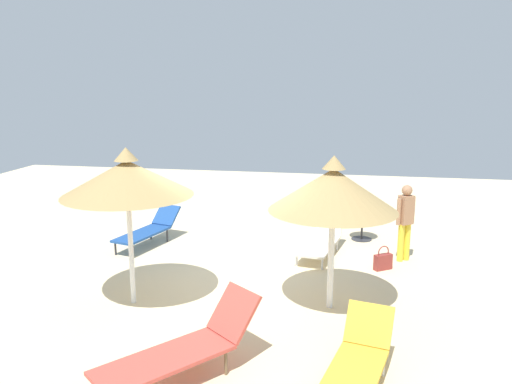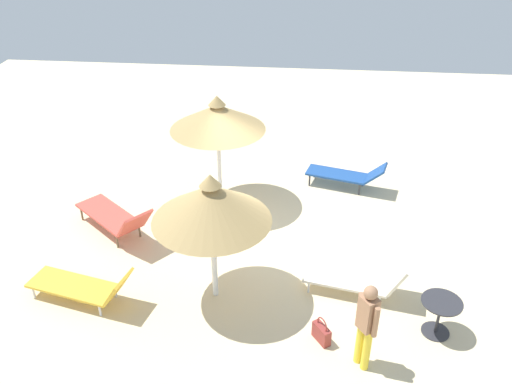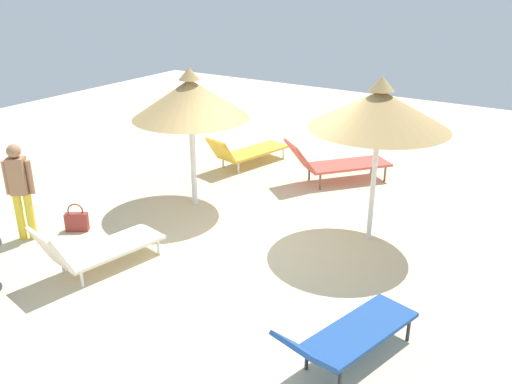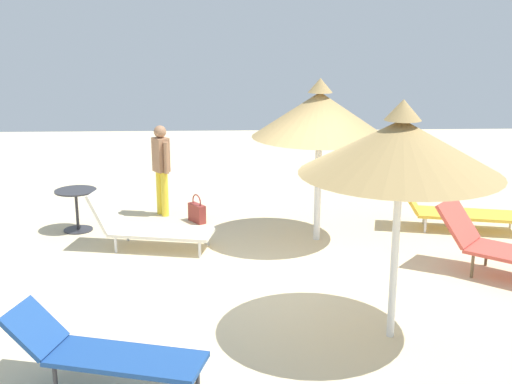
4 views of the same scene
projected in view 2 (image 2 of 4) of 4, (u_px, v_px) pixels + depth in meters
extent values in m
cube|color=beige|center=(261.00, 241.00, 11.63)|extent=(24.00, 24.00, 0.10)
cylinder|color=white|center=(214.00, 251.00, 9.59)|extent=(0.10, 0.10, 2.04)
cone|color=tan|center=(211.00, 203.00, 9.07)|extent=(2.10, 2.10, 0.69)
cone|color=tan|center=(210.00, 180.00, 8.84)|extent=(0.38, 0.38, 0.22)
cylinder|color=white|center=(219.00, 161.00, 12.44)|extent=(0.08, 0.08, 2.17)
cone|color=tan|center=(217.00, 117.00, 11.87)|extent=(2.17, 2.17, 0.59)
cone|color=tan|center=(217.00, 100.00, 11.67)|extent=(0.39, 0.39, 0.22)
cube|color=#1E478C|center=(337.00, 174.00, 13.45)|extent=(1.61, 0.94, 0.05)
cylinder|color=#2D2D33|center=(310.00, 180.00, 13.54)|extent=(0.04, 0.04, 0.31)
cylinder|color=#2D2D33|center=(314.00, 172.00, 13.92)|extent=(0.04, 0.04, 0.31)
cylinder|color=#2D2D33|center=(359.00, 189.00, 13.16)|extent=(0.04, 0.04, 0.31)
cylinder|color=#2D2D33|center=(363.00, 180.00, 13.54)|extent=(0.04, 0.04, 0.31)
cube|color=#1E478C|center=(376.00, 173.00, 13.04)|extent=(0.58, 0.67, 0.43)
cube|color=silver|center=(346.00, 279.00, 10.07)|extent=(1.66, 0.94, 0.05)
cylinder|color=silver|center=(309.00, 287.00, 10.09)|extent=(0.04, 0.04, 0.25)
cylinder|color=silver|center=(314.00, 270.00, 10.53)|extent=(0.04, 0.04, 0.25)
cylinder|color=silver|center=(379.00, 301.00, 9.76)|extent=(0.04, 0.04, 0.25)
cylinder|color=silver|center=(382.00, 282.00, 10.20)|extent=(0.04, 0.04, 0.25)
cube|color=silver|center=(398.00, 275.00, 9.68)|extent=(0.44, 0.69, 0.61)
cube|color=#CC4C3F|center=(109.00, 215.00, 11.80)|extent=(1.79, 1.65, 0.05)
cylinder|color=brown|center=(82.00, 214.00, 12.18)|extent=(0.04, 0.04, 0.34)
cylinder|color=brown|center=(104.00, 204.00, 12.52)|extent=(0.04, 0.04, 0.34)
cylinder|color=brown|center=(117.00, 241.00, 11.28)|extent=(0.04, 0.04, 0.34)
cylinder|color=brown|center=(140.00, 230.00, 11.62)|extent=(0.04, 0.04, 0.34)
cube|color=#CC4C3F|center=(135.00, 223.00, 10.98)|extent=(0.79, 0.81, 0.59)
cube|color=gold|center=(73.00, 286.00, 9.89)|extent=(1.80, 1.00, 0.05)
cylinder|color=silver|center=(34.00, 293.00, 9.95)|extent=(0.04, 0.04, 0.25)
cylinder|color=silver|center=(51.00, 276.00, 10.37)|extent=(0.04, 0.04, 0.25)
cylinder|color=silver|center=(100.00, 310.00, 9.55)|extent=(0.04, 0.04, 0.25)
cylinder|color=silver|center=(116.00, 292.00, 9.97)|extent=(0.04, 0.04, 0.25)
cube|color=gold|center=(119.00, 287.00, 9.47)|extent=(0.48, 0.68, 0.50)
cylinder|color=yellow|center=(360.00, 343.00, 8.52)|extent=(0.13, 0.13, 0.81)
cylinder|color=yellow|center=(366.00, 350.00, 8.39)|extent=(0.13, 0.13, 0.81)
cube|color=#A57554|center=(368.00, 313.00, 8.09)|extent=(0.33, 0.35, 0.61)
sphere|color=#A57554|center=(371.00, 293.00, 7.88)|extent=(0.22, 0.22, 0.22)
cylinder|color=#A57554|center=(360.00, 307.00, 8.24)|extent=(0.09, 0.09, 0.56)
cylinder|color=#A57554|center=(376.00, 322.00, 7.97)|extent=(0.09, 0.09, 0.56)
cube|color=maroon|center=(321.00, 334.00, 9.02)|extent=(0.33, 0.39, 0.32)
torus|color=maroon|center=(322.00, 324.00, 8.91)|extent=(0.17, 0.23, 0.27)
cylinder|color=#2D2D33|center=(442.00, 302.00, 8.91)|extent=(0.69, 0.69, 0.02)
cylinder|color=#2D2D33|center=(438.00, 318.00, 9.09)|extent=(0.05, 0.05, 0.68)
cylinder|color=#2D2D33|center=(435.00, 332.00, 9.26)|extent=(0.48, 0.48, 0.02)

